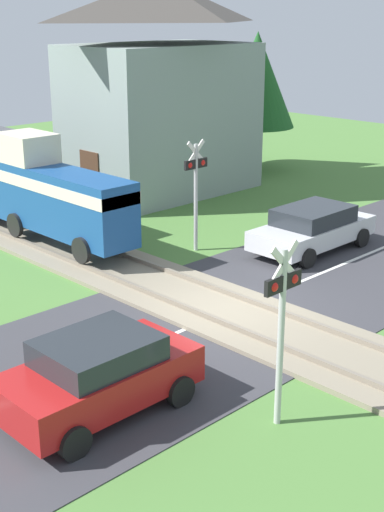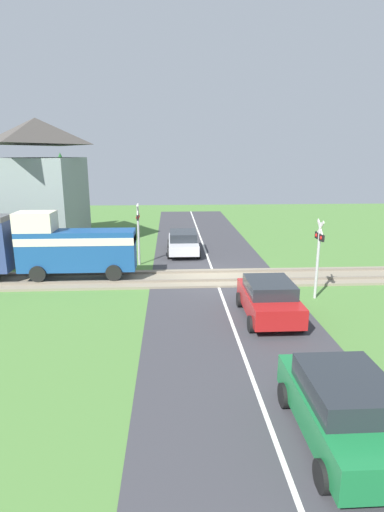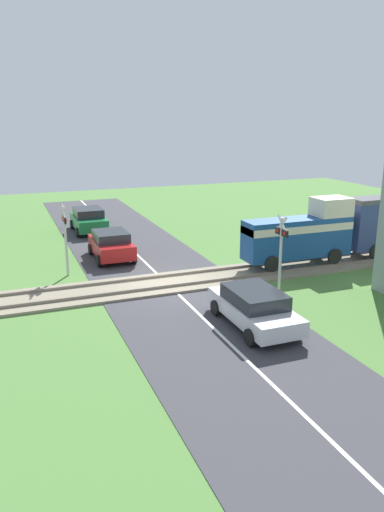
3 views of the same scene
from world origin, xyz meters
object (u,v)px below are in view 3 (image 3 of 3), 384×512
(crossing_signal_west_approach, at_px, (65,231))
(crossing_signal_east_approach, at_px, (281,245))
(train, at_px, (357,226))
(car_behind_queue, at_px, (89,220))
(car_far_side, at_px, (254,307))
(car_near_crossing, at_px, (111,244))

(crossing_signal_west_approach, bearing_deg, crossing_signal_east_approach, 53.79)
(train, relative_size, crossing_signal_west_approach, 3.58)
(crossing_signal_east_approach, bearing_deg, car_behind_queue, -159.57)
(car_far_side, xyz_separation_m, crossing_signal_east_approach, (-2.53, 2.54, 1.43))
(car_far_side, bearing_deg, car_behind_queue, -170.43)
(car_near_crossing, bearing_deg, crossing_signal_west_approach, -51.32)
(car_behind_queue, bearing_deg, crossing_signal_west_approach, -16.23)
(car_far_side, bearing_deg, train, 121.88)
(crossing_signal_west_approach, relative_size, crossing_signal_east_approach, 1.00)
(car_behind_queue, relative_size, crossing_signal_west_approach, 1.14)
(crossing_signal_west_approach, xyz_separation_m, crossing_signal_east_approach, (5.83, 7.96, 0.00))
(crossing_signal_west_approach, bearing_deg, car_near_crossing, 128.68)
(crossing_signal_west_approach, bearing_deg, train, 78.38)
(train, height_order, car_near_crossing, train)
(train, relative_size, crossing_signal_east_approach, 3.58)
(train, xyz_separation_m, car_near_crossing, (-4.95, -11.63, -1.08))
(car_near_crossing, distance_m, crossing_signal_east_approach, 9.65)
(car_near_crossing, height_order, car_far_side, car_near_crossing)
(car_behind_queue, bearing_deg, car_far_side, 9.57)
(car_behind_queue, distance_m, crossing_signal_west_approach, 9.19)
(car_far_side, bearing_deg, crossing_signal_east_approach, 134.89)
(train, xyz_separation_m, crossing_signal_east_approach, (2.91, -6.21, 0.31))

